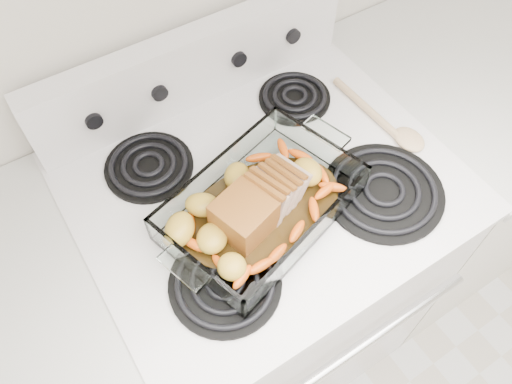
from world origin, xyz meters
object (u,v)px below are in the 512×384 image
electric_range (262,272)px  pork_roast (253,205)px  baking_dish (261,207)px  counter_right (431,175)px

electric_range → pork_roast: size_ratio=5.51×
electric_range → baking_dish: (-0.05, -0.07, 0.48)m
pork_roast → baking_dish: bearing=-14.1°
electric_range → pork_roast: (-0.07, -0.07, 0.51)m
counter_right → baking_dish: bearing=-174.5°
baking_dish → pork_roast: size_ratio=1.85×
electric_range → baking_dish: electric_range is taller
pork_roast → electric_range: bearing=30.3°
electric_range → counter_right: (0.66, -0.00, -0.02)m
counter_right → baking_dish: size_ratio=2.48×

